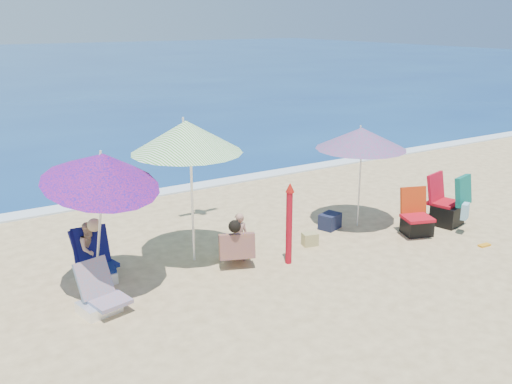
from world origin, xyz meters
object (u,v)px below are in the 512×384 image
camp_chair_right (449,207)px  umbrella_blue (102,169)px  furled_umbrella (289,220)px  umbrella_turquoise (361,138)px  person_left (91,248)px  camp_chair_left (416,221)px  chair_rainbow (100,299)px  umbrella_striped (187,137)px  chair_navy (95,267)px  person_center (238,241)px

camp_chair_right → umbrella_blue: bearing=173.6°
furled_umbrella → camp_chair_right: bearing=-2.4°
umbrella_turquoise → furled_umbrella: (-2.13, -0.78, -0.94)m
umbrella_turquoise → person_left: size_ratio=2.09×
camp_chair_left → camp_chair_right: size_ratio=0.85×
umbrella_turquoise → chair_rainbow: 5.44m
chair_rainbow → camp_chair_right: camp_chair_right is taller
umbrella_striped → furled_umbrella: (1.26, -1.00, -1.29)m
furled_umbrella → umbrella_turquoise: bearing=20.0°
umbrella_striped → camp_chair_left: size_ratio=2.70×
chair_navy → camp_chair_left: camp_chair_left is taller
umbrella_turquoise → chair_navy: 5.18m
umbrella_turquoise → camp_chair_right: (1.46, -0.92, -1.32)m
furled_umbrella → umbrella_blue: bearing=168.4°
furled_umbrella → chair_navy: furled_umbrella is taller
camp_chair_left → furled_umbrella: bearing=176.2°
umbrella_striped → umbrella_turquoise: bearing=-3.8°
camp_chair_right → camp_chair_left: bearing=-178.0°
camp_chair_right → chair_navy: bearing=169.4°
person_left → furled_umbrella: bearing=-23.9°
chair_navy → camp_chair_left: bearing=-12.5°
camp_chair_left → chair_navy: bearing=167.5°
umbrella_turquoise → chair_navy: umbrella_turquoise is taller
umbrella_turquoise → chair_rainbow: bearing=-172.0°
camp_chair_right → person_center: 4.33m
camp_chair_left → camp_chair_right: 0.89m
person_center → umbrella_turquoise: bearing=7.4°
umbrella_striped → person_left: (-1.55, 0.24, -1.61)m
umbrella_striped → camp_chair_right: bearing=-13.3°
umbrella_striped → umbrella_blue: size_ratio=1.05×
furled_umbrella → chair_navy: 3.06m
umbrella_blue → person_center: size_ratio=2.71×
umbrella_striped → camp_chair_right: 5.26m
umbrella_blue → chair_rainbow: size_ratio=3.06×
umbrella_turquoise → chair_rainbow: umbrella_turquoise is taller
camp_chair_right → person_center: camp_chair_right is taller
person_center → chair_rainbow: bearing=-171.4°
umbrella_blue → chair_navy: size_ratio=2.94×
umbrella_blue → person_center: (2.03, -0.16, -1.42)m
camp_chair_right → person_left: bearing=167.7°
umbrella_turquoise → furled_umbrella: 2.45m
umbrella_turquoise → umbrella_blue: (-4.86, -0.21, 0.14)m
person_left → camp_chair_right: bearing=-12.3°
umbrella_blue → person_left: size_ratio=2.36×
umbrella_striped → chair_navy: umbrella_striped is taller
umbrella_turquoise → camp_chair_left: umbrella_turquoise is taller
chair_rainbow → person_left: 1.25m
chair_navy → chair_rainbow: size_ratio=1.04×
umbrella_blue → umbrella_turquoise: bearing=2.5°
umbrella_turquoise → person_left: (-4.93, 0.47, -1.25)m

